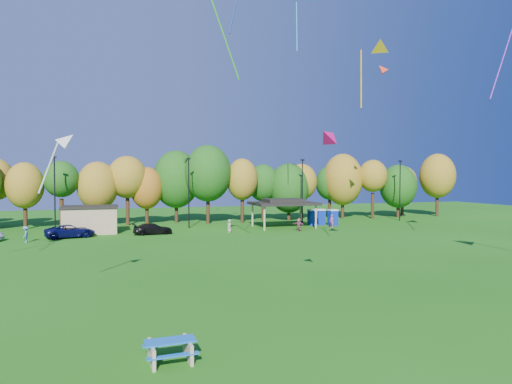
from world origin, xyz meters
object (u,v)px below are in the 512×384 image
object	(u,v)px
car_c	(70,231)
car_d	(153,229)
porta_potties	(322,217)
picnic_table	(170,349)

from	to	relation	value
car_c	car_d	xyz separation A→B (m)	(8.88, 0.19, -0.07)
porta_potties	picnic_table	distance (m)	47.82
car_d	porta_potties	bearing A→B (deg)	-86.75
picnic_table	car_d	bearing A→B (deg)	83.72
picnic_table	car_d	size ratio (longest dim) A/B	0.42
picnic_table	car_c	distance (m)	37.48
porta_potties	car_c	xyz separation A→B (m)	(-31.98, -3.35, -0.38)
car_d	car_c	bearing A→B (deg)	86.67
car_c	car_d	bearing A→B (deg)	-102.32
porta_potties	car_c	distance (m)	32.16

